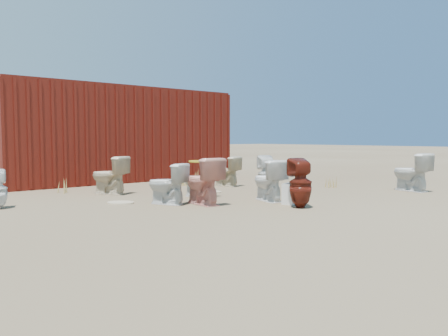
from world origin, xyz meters
TOP-DOWN VIEW (x-y plane):
  - ground at (0.00, 0.00)m, footprint 100.00×100.00m
  - shipping_container at (0.00, 5.20)m, footprint 6.00×2.40m
  - toilet_front_a at (-1.30, 0.54)m, footprint 0.64×0.78m
  - toilet_front_pink at (-0.85, 0.14)m, footprint 0.47×0.79m
  - toilet_front_c at (0.29, -0.28)m, footprint 0.56×0.79m
  - toilet_front_maroon at (0.13, -1.14)m, footprint 0.48×0.49m
  - toilet_front_e at (3.60, -1.19)m, footprint 0.56×0.84m
  - toilet_back_beige_left at (-1.47, 2.39)m, footprint 0.72×0.85m
  - toilet_back_beige_right at (1.23, 2.02)m, footprint 0.53×0.74m
  - toilet_back_yellowlid at (-0.35, 0.94)m, footprint 0.52×0.72m
  - toilet_back_e at (1.01, 0.49)m, footprint 0.48×0.48m
  - yellow_lid at (-0.35, 0.94)m, footprint 0.33×0.42m
  - loose_tank at (0.42, -0.75)m, footprint 0.54×0.33m
  - loose_lid_near at (0.24, 1.33)m, footprint 0.55×0.61m
  - loose_lid_far at (-1.86, 1.13)m, footprint 0.58×0.59m
  - weed_clump_a at (-2.09, 3.15)m, footprint 0.36×0.36m
  - weed_clump_b at (0.58, 2.72)m, footprint 0.32×0.32m
  - weed_clump_c at (2.06, 3.16)m, footprint 0.36×0.36m
  - weed_clump_d at (-1.01, 3.28)m, footprint 0.30×0.30m
  - weed_clump_e at (1.57, 3.39)m, footprint 0.34×0.34m
  - weed_clump_f at (2.80, 0.32)m, footprint 0.28×0.28m

SIDE VIEW (x-z plane):
  - ground at x=0.00m, z-range 0.00..0.00m
  - loose_lid_near at x=0.24m, z-range 0.00..0.02m
  - loose_lid_far at x=-1.86m, z-range 0.00..0.02m
  - weed_clump_d at x=-1.01m, z-range 0.00..0.23m
  - weed_clump_f at x=2.80m, z-range 0.00..0.24m
  - weed_clump_b at x=0.58m, z-range 0.00..0.30m
  - weed_clump_a at x=-2.09m, z-range 0.00..0.30m
  - weed_clump_e at x=1.57m, z-range 0.00..0.31m
  - loose_tank at x=0.42m, z-range 0.00..0.35m
  - weed_clump_c at x=2.06m, z-range 0.00..0.36m
  - toilet_back_yellowlid at x=-0.35m, z-range 0.00..0.66m
  - toilet_back_beige_right at x=1.23m, z-range 0.00..0.69m
  - toilet_front_a at x=-1.30m, z-range 0.00..0.69m
  - toilet_front_c at x=0.29m, z-range 0.00..0.73m
  - toilet_back_beige_left at x=-1.47m, z-range 0.00..0.75m
  - toilet_back_e at x=1.01m, z-range 0.00..0.76m
  - toilet_front_pink at x=-0.85m, z-range 0.00..0.79m
  - toilet_front_maroon at x=0.13m, z-range 0.00..0.79m
  - toilet_front_e at x=3.60m, z-range 0.00..0.80m
  - yellow_lid at x=-0.35m, z-range 0.66..0.69m
  - shipping_container at x=0.00m, z-range 0.00..2.40m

